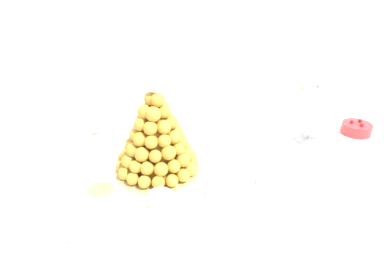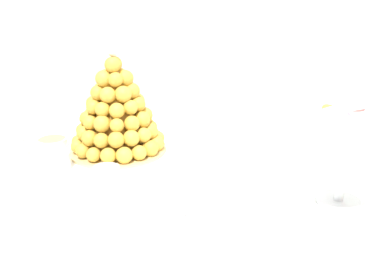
{
  "view_description": "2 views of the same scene",
  "coord_description": "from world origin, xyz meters",
  "px_view_note": "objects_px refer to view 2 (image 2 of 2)",
  "views": [
    {
      "loc": [
        -0.44,
        -0.8,
        1.36
      ],
      "look_at": [
        -0.11,
        0.03,
        0.93
      ],
      "focal_mm": 30.95,
      "sensor_mm": 36.0,
      "label": 1
    },
    {
      "loc": [
        0.51,
        -0.76,
        1.19
      ],
      "look_at": [
        0.06,
        0.03,
        0.89
      ],
      "focal_mm": 38.15,
      "sensor_mm": 36.0,
      "label": 2
    }
  ],
  "objects_px": {
    "dessert_cup_left": "(15,149)",
    "dessert_cup_mid_right": "(167,192)",
    "wine_glass": "(107,93)",
    "dessert_cup_centre": "(107,177)",
    "serving_tray": "(118,160)",
    "creme_brulee_ramekin": "(52,142)",
    "dessert_cup_mid_left": "(58,162)",
    "croquembouche": "(116,111)",
    "macaron_goblet": "(345,145)"
  },
  "relations": [
    {
      "from": "serving_tray",
      "to": "croquembouche",
      "type": "height_order",
      "value": "croquembouche"
    },
    {
      "from": "dessert_cup_left",
      "to": "macaron_goblet",
      "type": "distance_m",
      "value": 0.84
    },
    {
      "from": "croquembouche",
      "to": "dessert_cup_centre",
      "type": "distance_m",
      "value": 0.24
    },
    {
      "from": "serving_tray",
      "to": "wine_glass",
      "type": "distance_m",
      "value": 0.32
    },
    {
      "from": "croquembouche",
      "to": "wine_glass",
      "type": "distance_m",
      "value": 0.24
    },
    {
      "from": "dessert_cup_centre",
      "to": "wine_glass",
      "type": "bearing_deg",
      "value": 129.9
    },
    {
      "from": "serving_tray",
      "to": "dessert_cup_mid_right",
      "type": "distance_m",
      "value": 0.28
    },
    {
      "from": "dessert_cup_left",
      "to": "macaron_goblet",
      "type": "bearing_deg",
      "value": 12.82
    },
    {
      "from": "dessert_cup_left",
      "to": "dessert_cup_mid_left",
      "type": "distance_m",
      "value": 0.17
    },
    {
      "from": "serving_tray",
      "to": "wine_glass",
      "type": "height_order",
      "value": "wine_glass"
    },
    {
      "from": "dessert_cup_mid_left",
      "to": "wine_glass",
      "type": "distance_m",
      "value": 0.37
    },
    {
      "from": "croquembouche",
      "to": "dessert_cup_centre",
      "type": "height_order",
      "value": "croquembouche"
    },
    {
      "from": "serving_tray",
      "to": "wine_glass",
      "type": "bearing_deg",
      "value": 135.28
    },
    {
      "from": "macaron_goblet",
      "to": "dessert_cup_left",
      "type": "bearing_deg",
      "value": -167.18
    },
    {
      "from": "serving_tray",
      "to": "macaron_goblet",
      "type": "distance_m",
      "value": 0.58
    },
    {
      "from": "dessert_cup_mid_right",
      "to": "creme_brulee_ramekin",
      "type": "xyz_separation_m",
      "value": [
        -0.47,
        0.11,
        -0.01
      ]
    },
    {
      "from": "dessert_cup_mid_right",
      "to": "dessert_cup_centre",
      "type": "bearing_deg",
      "value": -178.84
    },
    {
      "from": "dessert_cup_mid_right",
      "to": "wine_glass",
      "type": "distance_m",
      "value": 0.58
    },
    {
      "from": "dessert_cup_mid_left",
      "to": "wine_glass",
      "type": "relative_size",
      "value": 0.37
    },
    {
      "from": "serving_tray",
      "to": "croquembouche",
      "type": "distance_m",
      "value": 0.13
    },
    {
      "from": "wine_glass",
      "to": "dessert_cup_centre",
      "type": "bearing_deg",
      "value": -50.1
    },
    {
      "from": "dessert_cup_left",
      "to": "wine_glass",
      "type": "relative_size",
      "value": 0.33
    },
    {
      "from": "macaron_goblet",
      "to": "wine_glass",
      "type": "relative_size",
      "value": 1.31
    },
    {
      "from": "croquembouche",
      "to": "dessert_cup_mid_right",
      "type": "height_order",
      "value": "croquembouche"
    },
    {
      "from": "dessert_cup_left",
      "to": "macaron_goblet",
      "type": "relative_size",
      "value": 0.25
    },
    {
      "from": "dessert_cup_left",
      "to": "macaron_goblet",
      "type": "xyz_separation_m",
      "value": [
        0.81,
        0.18,
        0.1
      ]
    },
    {
      "from": "serving_tray",
      "to": "croquembouche",
      "type": "bearing_deg",
      "value": 128.11
    },
    {
      "from": "dessert_cup_left",
      "to": "dessert_cup_mid_left",
      "type": "relative_size",
      "value": 0.9
    },
    {
      "from": "dessert_cup_centre",
      "to": "macaron_goblet",
      "type": "xyz_separation_m",
      "value": [
        0.48,
        0.2,
        0.1
      ]
    },
    {
      "from": "dessert_cup_mid_left",
      "to": "serving_tray",
      "type": "bearing_deg",
      "value": 57.72
    },
    {
      "from": "dessert_cup_mid_left",
      "to": "dessert_cup_left",
      "type": "bearing_deg",
      "value": 178.8
    },
    {
      "from": "dessert_cup_centre",
      "to": "creme_brulee_ramekin",
      "type": "distance_m",
      "value": 0.33
    },
    {
      "from": "serving_tray",
      "to": "creme_brulee_ramekin",
      "type": "xyz_separation_m",
      "value": [
        -0.23,
        -0.02,
        0.02
      ]
    },
    {
      "from": "dessert_cup_centre",
      "to": "macaron_goblet",
      "type": "bearing_deg",
      "value": 22.2
    },
    {
      "from": "dessert_cup_left",
      "to": "wine_glass",
      "type": "bearing_deg",
      "value": 83.09
    },
    {
      "from": "dessert_cup_centre",
      "to": "wine_glass",
      "type": "xyz_separation_m",
      "value": [
        -0.29,
        0.35,
        0.1
      ]
    },
    {
      "from": "creme_brulee_ramekin",
      "to": "dessert_cup_mid_left",
      "type": "bearing_deg",
      "value": -37.52
    },
    {
      "from": "dessert_cup_mid_right",
      "to": "macaron_goblet",
      "type": "relative_size",
      "value": 0.24
    },
    {
      "from": "serving_tray",
      "to": "dessert_cup_mid_left",
      "type": "xyz_separation_m",
      "value": [
        -0.08,
        -0.13,
        0.02
      ]
    },
    {
      "from": "serving_tray",
      "to": "wine_glass",
      "type": "relative_size",
      "value": 3.97
    },
    {
      "from": "wine_glass",
      "to": "croquembouche",
      "type": "bearing_deg",
      "value": -42.94
    },
    {
      "from": "creme_brulee_ramekin",
      "to": "dessert_cup_centre",
      "type": "bearing_deg",
      "value": -20.89
    },
    {
      "from": "macaron_goblet",
      "to": "serving_tray",
      "type": "bearing_deg",
      "value": -174.32
    },
    {
      "from": "serving_tray",
      "to": "dessert_cup_mid_right",
      "type": "relative_size",
      "value": 12.83
    },
    {
      "from": "dessert_cup_centre",
      "to": "dessert_cup_left",
      "type": "bearing_deg",
      "value": 178.0
    },
    {
      "from": "dessert_cup_centre",
      "to": "wine_glass",
      "type": "relative_size",
      "value": 0.37
    },
    {
      "from": "dessert_cup_mid_left",
      "to": "creme_brulee_ramekin",
      "type": "height_order",
      "value": "dessert_cup_mid_left"
    },
    {
      "from": "dessert_cup_left",
      "to": "dessert_cup_mid_right",
      "type": "relative_size",
      "value": 1.08
    },
    {
      "from": "dessert_cup_mid_left",
      "to": "dessert_cup_centre",
      "type": "height_order",
      "value": "same"
    },
    {
      "from": "serving_tray",
      "to": "dessert_cup_left",
      "type": "bearing_deg",
      "value": -152.72
    }
  ]
}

